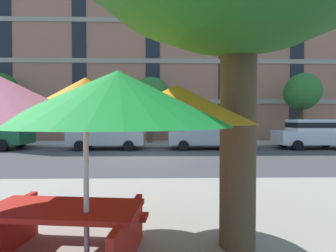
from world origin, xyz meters
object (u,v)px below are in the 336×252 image
Objects in this scene: patio_umbrella at (86,104)px; street_tree_middle at (149,99)px; picnic_table at (63,230)px; street_tree_right at (302,93)px; street_tree_left at (2,91)px; sedan_silver at (106,133)px; sedan_white at (312,133)px; sedan_silver_midblock at (204,133)px.

street_tree_middle is at bearing 90.29° from patio_umbrella.
street_tree_middle is 1.27× the size of patio_umbrella.
patio_umbrella is (0.08, -15.78, -1.27)m from street_tree_middle.
street_tree_middle is 15.85m from picnic_table.
street_tree_right is 1.32× the size of patio_umbrella.
picnic_table is (10.40, -16.15, -3.35)m from street_tree_left.
sedan_silver is 12.34m from sedan_white.
sedan_silver is at bearing 180.00° from sedan_silver_midblock.
sedan_silver is 1.17× the size of patio_umbrella.
sedan_silver reaches higher than picnic_table.
sedan_silver_midblock is (5.83, 0.00, 0.00)m from sedan_silver.
sedan_silver is 2.25× the size of picnic_table.
sedan_silver is 1.00× the size of sedan_silver_midblock.
street_tree_left is at bearing 165.60° from sedan_silver_midblock.
street_tree_middle is (2.38, 3.08, 2.30)m from sedan_silver.
street_tree_middle is at bearing 162.80° from sedan_white.
sedan_white reaches higher than picnic_table.
picnic_table is (-10.20, -12.53, -0.46)m from sedan_white.
sedan_silver is 12.72m from picnic_table.
sedan_white is at bearing 50.84° from picnic_table.
sedan_white is at bearing -107.31° from street_tree_right.
sedan_silver is at bearing 99.67° from picnic_table.
sedan_silver is 0.92× the size of street_tree_middle.
sedan_silver_midblock is at bearing -14.40° from street_tree_left.
street_tree_middle is at bearing 52.33° from sedan_silver.
sedan_white is 3.91m from street_tree_right.
patio_umbrella reaches higher than sedan_silver.
street_tree_left is 10.68m from street_tree_middle.
patio_umbrella is 1.53m from picnic_table.
street_tree_middle is (-9.96, 3.08, 2.30)m from sedan_white.
street_tree_middle is 15.83m from patio_umbrella.
patio_umbrella reaches higher than sedan_silver_midblock.
sedan_white is 1.17× the size of patio_umbrella.
sedan_silver_midblock is 5.16m from street_tree_middle.
street_tree_left is at bearing 156.36° from sedan_silver.
patio_umbrella is at bearing -124.83° from street_tree_right.
patio_umbrella reaches higher than sedan_white.
street_tree_right reaches higher than picnic_table.
sedan_white is (6.51, 0.00, 0.00)m from sedan_silver_midblock.
sedan_silver is 1.00× the size of sedan_white.
street_tree_middle is 2.44× the size of picnic_table.
sedan_silver and sedan_silver_midblock have the same top height.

